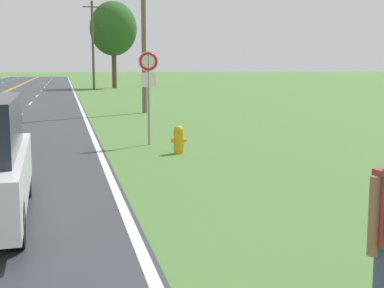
% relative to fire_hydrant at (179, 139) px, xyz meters
% --- Properties ---
extents(fire_hydrant, '(0.45, 0.29, 0.78)m').
position_rel_fire_hydrant_xyz_m(fire_hydrant, '(0.00, 0.00, 0.00)').
color(fire_hydrant, gold).
rests_on(fire_hydrant, ground).
extents(traffic_sign, '(0.60, 0.10, 2.84)m').
position_rel_fire_hydrant_xyz_m(traffic_sign, '(-0.55, 1.76, 1.76)').
color(traffic_sign, gray).
rests_on(traffic_sign, ground).
extents(utility_pole_midground, '(1.80, 0.24, 9.25)m').
position_rel_fire_hydrant_xyz_m(utility_pole_midground, '(0.97, 12.95, 4.39)').
color(utility_pole_midground, brown).
rests_on(utility_pole_midground, ground).
extents(utility_pole_far, '(1.80, 0.24, 8.76)m').
position_rel_fire_hydrant_xyz_m(utility_pole_far, '(-0.09, 40.60, 4.14)').
color(utility_pole_far, brown).
rests_on(utility_pole_far, ground).
extents(tree_right_cluster, '(4.97, 4.97, 9.17)m').
position_rel_fire_hydrant_xyz_m(tree_right_cluster, '(2.28, 43.80, 5.89)').
color(tree_right_cluster, brown).
rests_on(tree_right_cluster, ground).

